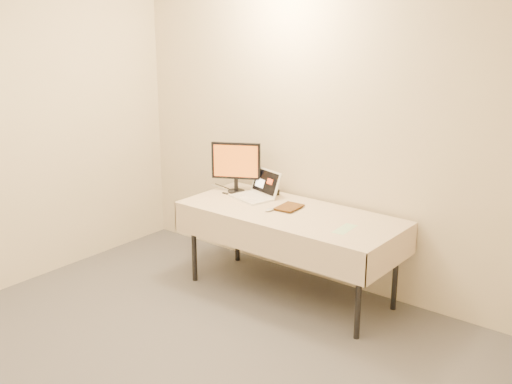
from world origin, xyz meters
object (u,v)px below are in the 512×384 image
Objects in this scene: monitor at (236,163)px; book at (280,193)px; table at (290,219)px; laptop at (258,191)px.

monitor is 0.60m from book.
table is 0.49m from laptop.
monitor is (-0.26, 0.01, 0.21)m from laptop.
monitor reaches higher than laptop.
book is (0.57, -0.11, -0.15)m from monitor.
book is at bearing -1.33° from laptop.
book is (-0.14, 0.05, 0.18)m from table.
table is at bearing -40.67° from monitor.
monitor is at bearing 165.62° from book.
book is at bearing -38.90° from monitor.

